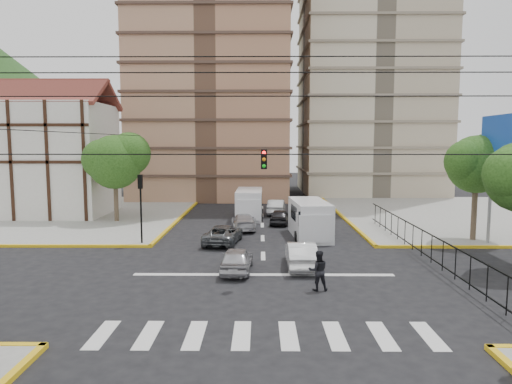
{
  "coord_description": "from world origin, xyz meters",
  "views": [
    {
      "loc": [
        -0.17,
        -20.97,
        6.55
      ],
      "look_at": [
        -0.39,
        2.66,
        4.0
      ],
      "focal_mm": 32.0,
      "sensor_mm": 36.0,
      "label": 1
    }
  ],
  "objects_px": {
    "traffic_light_nw": "(141,197)",
    "van_left_lane": "(249,205)",
    "car_white_front_right": "(301,254)",
    "car_silver_front_left": "(237,259)",
    "pedestrian_crosswalk": "(318,270)",
    "van_right_lane": "(310,220)"
  },
  "relations": [
    {
      "from": "traffic_light_nw",
      "to": "van_left_lane",
      "type": "distance_m",
      "value": 12.46
    },
    {
      "from": "car_white_front_right",
      "to": "pedestrian_crosswalk",
      "type": "xyz_separation_m",
      "value": [
        0.43,
        -3.79,
        0.21
      ]
    },
    {
      "from": "traffic_light_nw",
      "to": "pedestrian_crosswalk",
      "type": "xyz_separation_m",
      "value": [
        10.21,
        -8.97,
        -2.21
      ]
    },
    {
      "from": "car_white_front_right",
      "to": "traffic_light_nw",
      "type": "bearing_deg",
      "value": -28.05
    },
    {
      "from": "traffic_light_nw",
      "to": "pedestrian_crosswalk",
      "type": "height_order",
      "value": "traffic_light_nw"
    },
    {
      "from": "car_silver_front_left",
      "to": "pedestrian_crosswalk",
      "type": "distance_m",
      "value": 4.78
    },
    {
      "from": "van_right_lane",
      "to": "van_left_lane",
      "type": "relative_size",
      "value": 1.04
    },
    {
      "from": "car_white_front_right",
      "to": "car_silver_front_left",
      "type": "bearing_deg",
      "value": 14.39
    },
    {
      "from": "car_white_front_right",
      "to": "van_left_lane",
      "type": "bearing_deg",
      "value": -78.86
    },
    {
      "from": "van_right_lane",
      "to": "car_white_front_right",
      "type": "bearing_deg",
      "value": -104.6
    },
    {
      "from": "traffic_light_nw",
      "to": "car_white_front_right",
      "type": "height_order",
      "value": "traffic_light_nw"
    },
    {
      "from": "van_left_lane",
      "to": "car_silver_front_left",
      "type": "height_order",
      "value": "van_left_lane"
    },
    {
      "from": "van_right_lane",
      "to": "van_left_lane",
      "type": "xyz_separation_m",
      "value": [
        -4.41,
        8.03,
        -0.02
      ]
    },
    {
      "from": "van_right_lane",
      "to": "pedestrian_crosswalk",
      "type": "height_order",
      "value": "van_right_lane"
    },
    {
      "from": "van_right_lane",
      "to": "pedestrian_crosswalk",
      "type": "relative_size",
      "value": 3.22
    },
    {
      "from": "car_white_front_right",
      "to": "pedestrian_crosswalk",
      "type": "height_order",
      "value": "pedestrian_crosswalk"
    },
    {
      "from": "van_right_lane",
      "to": "pedestrian_crosswalk",
      "type": "xyz_separation_m",
      "value": [
        -0.87,
        -11.29,
        -0.34
      ]
    },
    {
      "from": "traffic_light_nw",
      "to": "van_right_lane",
      "type": "xyz_separation_m",
      "value": [
        11.08,
        2.32,
        -1.87
      ]
    },
    {
      "from": "traffic_light_nw",
      "to": "car_white_front_right",
      "type": "xyz_separation_m",
      "value": [
        9.78,
        -5.17,
        -2.42
      ]
    },
    {
      "from": "car_silver_front_left",
      "to": "traffic_light_nw",
      "type": "bearing_deg",
      "value": -40.23
    },
    {
      "from": "van_left_lane",
      "to": "pedestrian_crosswalk",
      "type": "distance_m",
      "value": 19.64
    },
    {
      "from": "traffic_light_nw",
      "to": "van_left_lane",
      "type": "height_order",
      "value": "traffic_light_nw"
    }
  ]
}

